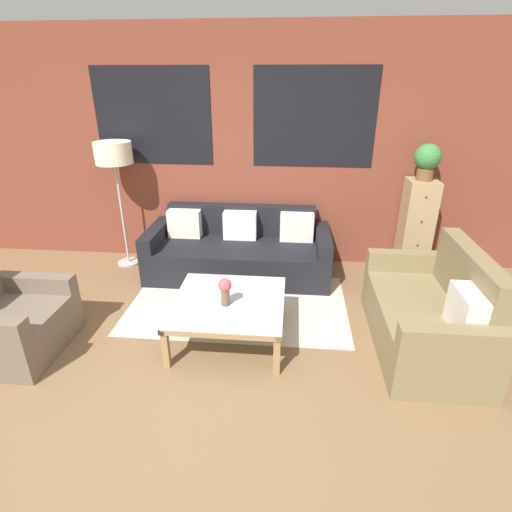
# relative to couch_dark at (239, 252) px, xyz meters

# --- Properties ---
(ground_plane) EXTENTS (16.00, 16.00, 0.00)m
(ground_plane) POSITION_rel_couch_dark_xyz_m (-0.11, -1.95, -0.28)
(ground_plane) COLOR brown
(wall_back_brick) EXTENTS (8.40, 0.09, 2.80)m
(wall_back_brick) POSITION_rel_couch_dark_xyz_m (-0.11, 0.49, 1.12)
(wall_back_brick) COLOR brown
(wall_back_brick) RESTS_ON ground_plane
(rug) EXTENTS (2.29, 1.41, 0.00)m
(rug) POSITION_rel_couch_dark_xyz_m (0.09, -0.75, -0.28)
(rug) COLOR beige
(rug) RESTS_ON ground_plane
(couch_dark) EXTENTS (2.16, 0.88, 0.78)m
(couch_dark) POSITION_rel_couch_dark_xyz_m (0.00, 0.00, 0.00)
(couch_dark) COLOR black
(couch_dark) RESTS_ON ground_plane
(settee_vintage) EXTENTS (0.80, 1.49, 0.92)m
(settee_vintage) POSITION_rel_couch_dark_xyz_m (1.87, -1.30, 0.03)
(settee_vintage) COLOR olive
(settee_vintage) RESTS_ON ground_plane
(armchair_corner) EXTENTS (0.80, 0.87, 0.84)m
(armchair_corner) POSITION_rel_couch_dark_xyz_m (-1.79, -1.70, -0.01)
(armchair_corner) COLOR #6B5B4C
(armchair_corner) RESTS_ON ground_plane
(coffee_table) EXTENTS (0.99, 0.99, 0.39)m
(coffee_table) POSITION_rel_couch_dark_xyz_m (0.09, -1.34, 0.06)
(coffee_table) COLOR silver
(coffee_table) RESTS_ON ground_plane
(floor_lamp) EXTENTS (0.43, 0.43, 1.55)m
(floor_lamp) POSITION_rel_couch_dark_xyz_m (-1.48, 0.15, 1.08)
(floor_lamp) COLOR #B2B2B7
(floor_lamp) RESTS_ON ground_plane
(drawer_cabinet) EXTENTS (0.34, 0.37, 1.16)m
(drawer_cabinet) POSITION_rel_couch_dark_xyz_m (2.10, 0.23, 0.30)
(drawer_cabinet) COLOR tan
(drawer_cabinet) RESTS_ON ground_plane
(potted_plant) EXTENTS (0.29, 0.29, 0.41)m
(potted_plant) POSITION_rel_couch_dark_xyz_m (2.10, 0.23, 1.10)
(potted_plant) COLOR brown
(potted_plant) RESTS_ON drawer_cabinet
(flower_vase) EXTENTS (0.12, 0.12, 0.26)m
(flower_vase) POSITION_rel_couch_dark_xyz_m (0.07, -1.42, 0.26)
(flower_vase) COLOR brown
(flower_vase) RESTS_ON coffee_table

